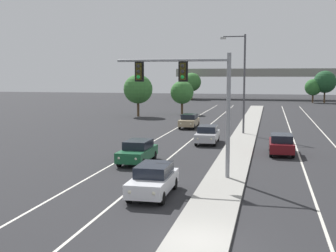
% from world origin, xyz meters
% --- Properties ---
extents(ground_plane, '(260.00, 260.00, 0.00)m').
position_xyz_m(ground_plane, '(0.00, 0.00, 0.00)').
color(ground_plane, '#28282B').
extents(median_island, '(2.40, 110.00, 0.15)m').
position_xyz_m(median_island, '(0.00, 18.00, 0.07)').
color(median_island, '#9E9B93').
rests_on(median_island, ground).
extents(lane_stripe_oncoming_center, '(0.14, 100.00, 0.01)m').
position_xyz_m(lane_stripe_oncoming_center, '(-4.70, 25.00, 0.00)').
color(lane_stripe_oncoming_center, silver).
rests_on(lane_stripe_oncoming_center, ground).
extents(lane_stripe_receding_center, '(0.14, 100.00, 0.01)m').
position_xyz_m(lane_stripe_receding_center, '(4.70, 25.00, 0.00)').
color(lane_stripe_receding_center, silver).
rests_on(lane_stripe_receding_center, ground).
extents(edge_stripe_left, '(0.14, 100.00, 0.01)m').
position_xyz_m(edge_stripe_left, '(-8.00, 25.00, 0.00)').
color(edge_stripe_left, silver).
rests_on(edge_stripe_left, ground).
extents(edge_stripe_right, '(0.14, 100.00, 0.01)m').
position_xyz_m(edge_stripe_right, '(8.00, 25.00, 0.00)').
color(edge_stripe_right, silver).
rests_on(edge_stripe_right, ground).
extents(overhead_signal_mast, '(6.77, 0.44, 7.20)m').
position_xyz_m(overhead_signal_mast, '(-1.98, 10.39, 5.29)').
color(overhead_signal_mast, gray).
rests_on(overhead_signal_mast, median_island).
extents(street_lamp_median, '(2.58, 0.28, 10.00)m').
position_xyz_m(street_lamp_median, '(-0.38, 30.72, 5.79)').
color(street_lamp_median, '#4C4C51').
rests_on(street_lamp_median, median_island).
extents(car_oncoming_white, '(1.86, 4.49, 1.58)m').
position_xyz_m(car_oncoming_white, '(-3.23, 6.15, 0.82)').
color(car_oncoming_white, silver).
rests_on(car_oncoming_white, ground).
extents(car_oncoming_green, '(1.85, 4.48, 1.58)m').
position_xyz_m(car_oncoming_green, '(-6.45, 14.07, 0.82)').
color(car_oncoming_green, '#195633').
rests_on(car_oncoming_green, ground).
extents(car_oncoming_silver, '(1.90, 4.50, 1.58)m').
position_xyz_m(car_oncoming_silver, '(-2.95, 24.06, 0.82)').
color(car_oncoming_silver, '#B7B7BC').
rests_on(car_oncoming_silver, ground).
extents(car_oncoming_tan, '(1.82, 4.47, 1.58)m').
position_xyz_m(car_oncoming_tan, '(-6.63, 35.37, 0.82)').
color(car_oncoming_tan, tan).
rests_on(car_oncoming_tan, ground).
extents(car_receding_darkred, '(1.86, 4.49, 1.58)m').
position_xyz_m(car_receding_darkred, '(3.38, 19.83, 0.82)').
color(car_receding_darkred, '#5B0F14').
rests_on(car_receding_darkred, ground).
extents(overpass_bridge, '(42.40, 6.40, 7.65)m').
position_xyz_m(overpass_bridge, '(0.00, 100.33, 5.78)').
color(overpass_bridge, gray).
rests_on(overpass_bridge, ground).
extents(tree_far_left_a, '(4.26, 4.26, 6.16)m').
position_xyz_m(tree_far_left_a, '(-16.50, 47.76, 4.02)').
color(tree_far_left_a, '#4C3823').
rests_on(tree_far_left_a, ground).
extents(tree_far_right_b, '(4.85, 4.85, 7.02)m').
position_xyz_m(tree_far_right_b, '(13.98, 87.77, 4.59)').
color(tree_far_right_b, '#4C3823').
rests_on(tree_far_right_b, ground).
extents(tree_far_right_a, '(3.60, 3.60, 5.21)m').
position_xyz_m(tree_far_right_a, '(11.53, 87.53, 3.40)').
color(tree_far_right_a, '#4C3823').
rests_on(tree_far_right_a, ground).
extents(tree_far_left_c, '(4.58, 4.58, 6.62)m').
position_xyz_m(tree_far_left_c, '(-16.56, 94.08, 4.32)').
color(tree_far_left_c, '#4C3823').
rests_on(tree_far_left_c, ground).
extents(tree_far_left_b, '(3.60, 3.60, 5.21)m').
position_xyz_m(tree_far_left_b, '(-10.94, 52.98, 3.40)').
color(tree_far_left_b, '#4C3823').
rests_on(tree_far_left_b, ground).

